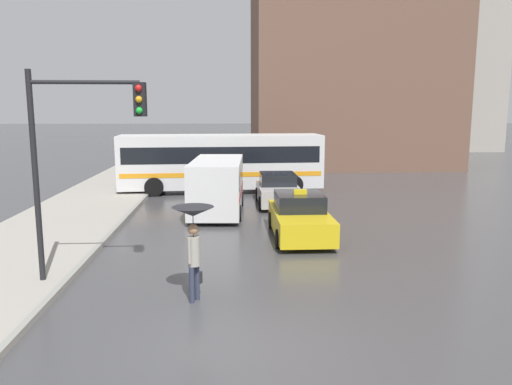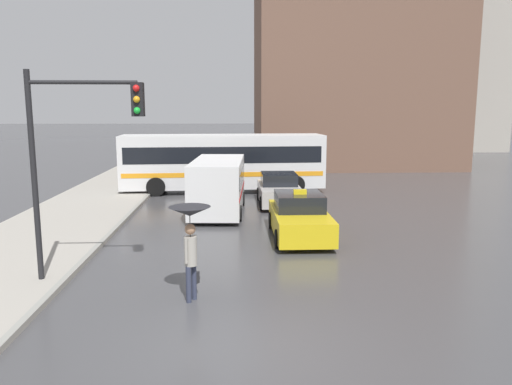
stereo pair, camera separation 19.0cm
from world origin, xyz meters
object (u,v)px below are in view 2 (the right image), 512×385
ambulance_van (218,183)px  traffic_light (78,139)px  taxi (299,217)px  city_bus (223,160)px  pedestrian_with_umbrella (190,228)px  sedan_red (279,190)px

ambulance_van → traffic_light: size_ratio=1.05×
taxi → city_bus: (-2.80, 9.86, 1.00)m
city_bus → pedestrian_with_umbrella: (-0.43, -15.57, 0.04)m
sedan_red → city_bus: 4.83m
taxi → sedan_red: (-0.16, 5.95, -0.02)m
sedan_red → pedestrian_with_umbrella: 12.11m
ambulance_van → sedan_red: bearing=-144.3°
sedan_red → traffic_light: traffic_light is taller
traffic_light → ambulance_van: bearing=70.3°
sedan_red → ambulance_van: (-2.74, -1.74, 0.59)m
pedestrian_with_umbrella → city_bus: bearing=27.4°
taxi → city_bus: size_ratio=0.40×
sedan_red → pedestrian_with_umbrella: (-3.08, -11.66, 1.06)m
sedan_red → pedestrian_with_umbrella: pedestrian_with_umbrella is taller
traffic_light → sedan_red: bearing=60.6°
taxi → ambulance_van: (-2.90, 4.21, 0.57)m
ambulance_van → traffic_light: traffic_light is taller
sedan_red → city_bus: city_bus is taller
traffic_light → city_bus: bearing=77.4°
ambulance_van → traffic_light: (-3.09, -8.64, 2.38)m
pedestrian_with_umbrella → ambulance_van: bearing=27.0°
taxi → city_bus: 10.30m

